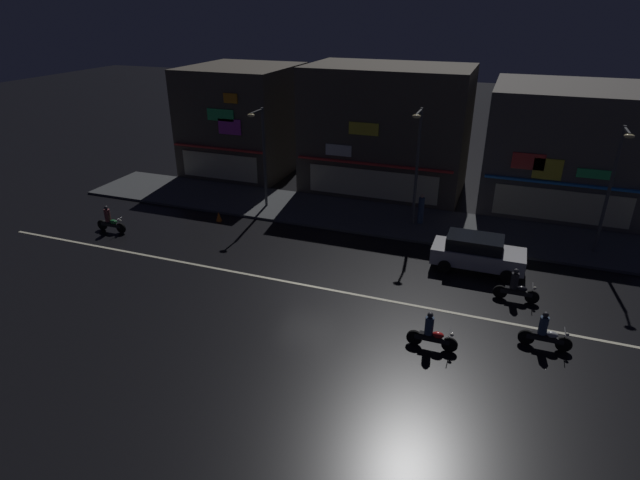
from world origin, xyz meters
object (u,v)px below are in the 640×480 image
(traffic_cone, at_px, (219,216))
(pedestrian_on_sidewalk, at_px, (421,209))
(streetlamp_east, at_px, (612,181))
(motorcycle_trailing_far, at_px, (545,333))
(streetlamp_west, at_px, (262,149))
(motorcycle_lead, at_px, (516,287))
(motorcycle_opposite_lane, at_px, (110,221))
(streetlamp_mid, at_px, (417,158))
(parked_car_near_kerb, at_px, (477,252))
(motorcycle_following, at_px, (431,333))

(traffic_cone, bearing_deg, pedestrian_on_sidewalk, 17.38)
(streetlamp_east, distance_m, motorcycle_trailing_far, 10.08)
(streetlamp_east, bearing_deg, streetlamp_west, 179.75)
(pedestrian_on_sidewalk, height_order, motorcycle_lead, pedestrian_on_sidewalk)
(streetlamp_east, relative_size, motorcycle_trailing_far, 3.39)
(streetlamp_west, relative_size, pedestrian_on_sidewalk, 3.45)
(motorcycle_opposite_lane, distance_m, traffic_cone, 6.00)
(streetlamp_mid, bearing_deg, motorcycle_opposite_lane, -157.63)
(streetlamp_mid, height_order, streetlamp_east, streetlamp_mid)
(motorcycle_trailing_far, bearing_deg, pedestrian_on_sidewalk, -53.60)
(streetlamp_mid, bearing_deg, motorcycle_lead, -48.14)
(motorcycle_opposite_lane, relative_size, traffic_cone, 3.45)
(streetlamp_west, bearing_deg, motorcycle_lead, -22.18)
(motorcycle_lead, bearing_deg, traffic_cone, 163.75)
(parked_car_near_kerb, height_order, traffic_cone, parked_car_near_kerb)
(streetlamp_mid, xyz_separation_m, parked_car_near_kerb, (3.88, -3.95, -3.18))
(streetlamp_mid, distance_m, pedestrian_on_sidewalk, 3.16)
(motorcycle_trailing_far, bearing_deg, motorcycle_opposite_lane, -3.96)
(streetlamp_east, distance_m, traffic_cone, 20.78)
(motorcycle_opposite_lane, bearing_deg, motorcycle_lead, 2.78)
(parked_car_near_kerb, relative_size, motorcycle_lead, 2.26)
(traffic_cone, bearing_deg, streetlamp_west, 58.27)
(pedestrian_on_sidewalk, xyz_separation_m, motorcycle_trailing_far, (6.41, -10.02, -0.32))
(pedestrian_on_sidewalk, bearing_deg, motorcycle_lead, -1.45)
(motorcycle_following, bearing_deg, motorcycle_trailing_far, -155.19)
(pedestrian_on_sidewalk, bearing_deg, streetlamp_east, 45.16)
(streetlamp_mid, xyz_separation_m, streetlamp_east, (9.44, -0.40, -0.07))
(streetlamp_mid, relative_size, motorcycle_trailing_far, 3.46)
(pedestrian_on_sidewalk, bearing_deg, parked_car_near_kerb, -1.06)
(streetlamp_mid, xyz_separation_m, motorcycle_lead, (5.72, -6.39, -3.42))
(streetlamp_west, height_order, motorcycle_lead, streetlamp_west)
(streetlamp_west, relative_size, parked_car_near_kerb, 1.40)
(pedestrian_on_sidewalk, distance_m, traffic_cone, 11.78)
(motorcycle_lead, distance_m, motorcycle_following, 5.45)
(streetlamp_east, height_order, motorcycle_opposite_lane, streetlamp_east)
(motorcycle_following, height_order, motorcycle_trailing_far, same)
(motorcycle_opposite_lane, bearing_deg, parked_car_near_kerb, 9.89)
(streetlamp_mid, bearing_deg, motorcycle_trailing_far, -54.50)
(streetlamp_west, relative_size, streetlamp_mid, 0.92)
(streetlamp_mid, relative_size, motorcycle_lead, 3.46)
(streetlamp_mid, height_order, traffic_cone, streetlamp_mid)
(streetlamp_west, height_order, traffic_cone, streetlamp_west)
(parked_car_near_kerb, distance_m, motorcycle_trailing_far, 6.32)
(motorcycle_following, distance_m, traffic_cone, 15.86)
(streetlamp_mid, xyz_separation_m, motorcycle_following, (2.87, -11.02, -3.42))
(motorcycle_lead, xyz_separation_m, motorcycle_following, (-2.86, -4.64, 0.00))
(parked_car_near_kerb, bearing_deg, motorcycle_following, 81.86)
(motorcycle_trailing_far, distance_m, traffic_cone, 18.80)
(streetlamp_west, relative_size, motorcycle_lead, 3.18)
(motorcycle_opposite_lane, bearing_deg, streetlamp_mid, 24.92)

